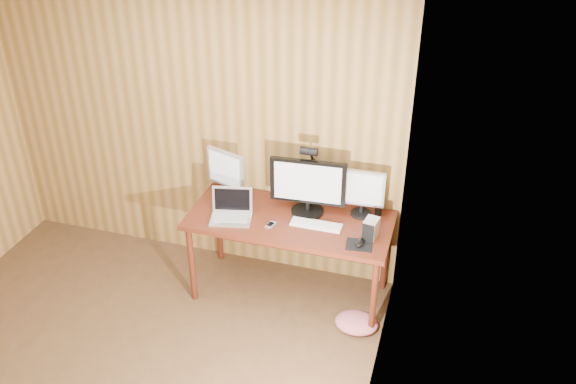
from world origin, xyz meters
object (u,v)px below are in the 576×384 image
at_px(monitor_left, 226,172).
at_px(desk_lamp, 311,166).
at_px(monitor_right, 362,192).
at_px(mouse, 359,243).
at_px(speaker, 379,207).
at_px(desk, 292,226).
at_px(laptop, 232,210).
at_px(monitor_center, 308,186).
at_px(keyboard, 316,225).
at_px(hard_drive, 371,229).
at_px(phone, 270,225).

xyz_separation_m(monitor_left, desk_lamp, (0.70, 0.04, 0.15)).
bearing_deg(monitor_left, monitor_right, 20.16).
xyz_separation_m(mouse, speaker, (0.06, 0.45, 0.04)).
height_order(desk, mouse, mouse).
relative_size(laptop, mouse, 3.33).
xyz_separation_m(monitor_center, monitor_right, (0.41, 0.09, -0.03)).
height_order(monitor_left, keyboard, monitor_left).
distance_m(desk, desk_lamp, 0.52).
height_order(monitor_left, laptop, monitor_left).
distance_m(desk, keyboard, 0.28).
distance_m(monitor_left, hard_drive, 1.29).
bearing_deg(monitor_right, hard_drive, -68.39).
height_order(monitor_left, desk_lamp, desk_lamp).
bearing_deg(hard_drive, monitor_left, 177.04).
relative_size(mouse, desk_lamp, 0.18).
xyz_separation_m(monitor_right, laptop, (-0.97, -0.32, -0.15)).
xyz_separation_m(desk, phone, (-0.12, -0.21, 0.13)).
distance_m(speaker, desk_lamp, 0.63).
bearing_deg(desk, monitor_left, 168.48).
xyz_separation_m(monitor_left, speaker, (1.26, 0.06, -0.15)).
bearing_deg(desk_lamp, keyboard, -66.97).
relative_size(monitor_right, phone, 3.66).
xyz_separation_m(mouse, desk_lamp, (-0.49, 0.43, 0.34)).
distance_m(mouse, desk_lamp, 0.74).
relative_size(monitor_center, mouse, 5.51).
bearing_deg(monitor_left, monitor_center, 13.61).
relative_size(monitor_center, keyboard, 1.51).
relative_size(desk, phone, 15.03).
bearing_deg(mouse, desk_lamp, 131.09).
height_order(phone, speaker, speaker).
bearing_deg(desk, speaker, 15.65).
bearing_deg(laptop, monitor_right, 5.23).
height_order(desk, monitor_center, monitor_center).
xyz_separation_m(desk, keyboard, (0.22, -0.11, 0.13)).
height_order(mouse, speaker, speaker).
height_order(desk, desk_lamp, desk_lamp).
bearing_deg(keyboard, hard_drive, -4.55).
relative_size(monitor_left, speaker, 3.08).
relative_size(monitor_right, speaker, 2.97).
bearing_deg(monitor_left, keyboard, 3.30).
xyz_separation_m(monitor_center, desk_lamp, (-0.01, 0.11, 0.12)).
bearing_deg(monitor_right, monitor_left, 179.25).
relative_size(monitor_right, mouse, 3.59).
distance_m(monitor_center, monitor_right, 0.42).
xyz_separation_m(desk, hard_drive, (0.65, -0.15, 0.20)).
relative_size(monitor_left, monitor_right, 1.04).
bearing_deg(monitor_right, phone, -153.00).
relative_size(keyboard, phone, 3.72).
xyz_separation_m(mouse, hard_drive, (0.06, 0.12, 0.05)).
bearing_deg(mouse, monitor_left, 154.30).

